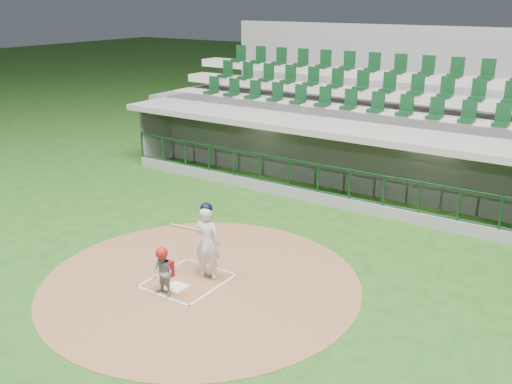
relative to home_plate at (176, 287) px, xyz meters
The scene contains 8 objects.
ground 0.70m from the home_plate, 90.00° to the left, with size 120.00×120.00×0.00m, color #204C15.
dirt_circle 0.58m from the home_plate, 59.04° to the left, with size 7.20×7.20×0.01m, color brown.
home_plate is the anchor object (origin of this frame).
batter_box_chalk 0.40m from the home_plate, 90.00° to the left, with size 1.55×1.80×0.01m.
dugout_structure 8.59m from the home_plate, 89.50° to the left, with size 16.40×3.70×3.00m.
seating_deck 11.69m from the home_plate, 90.00° to the left, with size 17.00×6.72×5.15m.
batter 1.23m from the home_plate, 69.68° to the left, with size 0.88×0.89×1.82m.
catcher 0.69m from the home_plate, 87.14° to the right, with size 0.54×0.44×1.14m.
Camera 1 is at (7.73, -9.09, 6.12)m, focal length 40.00 mm.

